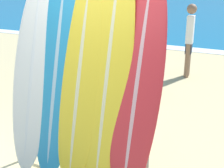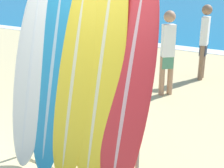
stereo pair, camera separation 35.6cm
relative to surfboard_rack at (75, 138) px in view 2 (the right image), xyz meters
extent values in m
cube|color=white|center=(0.02, 6.99, -0.45)|extent=(120.00, 0.60, 0.01)
cylinder|color=gray|center=(-0.79, 0.00, -0.03)|extent=(0.04, 0.04, 0.84)
cylinder|color=gray|center=(0.79, 0.00, -0.03)|extent=(0.04, 0.04, 0.84)
cylinder|color=gray|center=(0.00, 0.00, 0.36)|extent=(1.61, 0.04, 0.04)
cylinder|color=gray|center=(0.00, 0.00, -0.33)|extent=(1.61, 0.04, 0.04)
ellipsoid|color=silver|center=(-0.63, 0.04, 0.66)|extent=(0.55, 0.66, 2.22)
ellipsoid|color=silver|center=(-0.63, 0.04, 0.66)|extent=(0.10, 0.65, 2.14)
ellipsoid|color=teal|center=(-0.31, 0.05, 0.69)|extent=(0.56, 0.66, 2.29)
ellipsoid|color=#98BACC|center=(-0.31, 0.05, 0.69)|extent=(0.10, 0.64, 2.20)
ellipsoid|color=yellow|center=(0.00, 0.04, 0.65)|extent=(0.53, 0.66, 2.21)
ellipsoid|color=beige|center=(0.00, 0.04, 0.65)|extent=(0.09, 0.64, 2.12)
ellipsoid|color=yellow|center=(0.31, 0.08, 0.78)|extent=(0.50, 0.71, 2.47)
ellipsoid|color=beige|center=(0.31, 0.08, 0.78)|extent=(0.09, 0.69, 2.37)
ellipsoid|color=red|center=(0.63, 0.07, 0.69)|extent=(0.50, 0.75, 2.29)
ellipsoid|color=#D19A9C|center=(0.63, 0.07, 0.69)|extent=(0.09, 0.73, 2.21)
cylinder|color=#A87A5B|center=(-0.02, 2.97, -0.08)|extent=(0.11, 0.11, 0.76)
cylinder|color=#A87A5B|center=(-0.15, 2.86, -0.08)|extent=(0.11, 0.11, 0.76)
cube|color=#478466|center=(-0.08, 2.92, 0.19)|extent=(0.25, 0.24, 0.23)
cube|color=white|center=(-0.08, 2.92, 0.60)|extent=(0.27, 0.26, 0.59)
sphere|color=#A87A5B|center=(-0.08, 2.92, 1.03)|extent=(0.21, 0.21, 0.21)
cylinder|color=#A87A5B|center=(-1.32, 2.86, -0.04)|extent=(0.11, 0.11, 0.82)
cylinder|color=#A87A5B|center=(-1.15, 2.82, -0.04)|extent=(0.11, 0.11, 0.82)
cube|color=#CC4C3D|center=(-1.24, 2.84, 0.25)|extent=(0.26, 0.19, 0.25)
cube|color=gold|center=(-1.24, 2.84, 0.69)|extent=(0.28, 0.22, 0.64)
sphere|color=#A87A5B|center=(-1.24, 2.84, 1.17)|extent=(0.23, 0.23, 0.23)
cylinder|color=#846047|center=(0.21, 4.32, -0.07)|extent=(0.11, 0.11, 0.76)
cylinder|color=#846047|center=(0.23, 4.16, -0.07)|extent=(0.11, 0.11, 0.76)
cube|color=#282D38|center=(0.22, 4.24, 0.20)|extent=(0.15, 0.23, 0.23)
cube|color=white|center=(0.22, 4.24, 0.61)|extent=(0.17, 0.25, 0.60)
sphere|color=#846047|center=(0.22, 4.24, 1.05)|extent=(0.22, 0.22, 0.22)
camera|label=1|loc=(1.66, -2.60, 1.73)|focal=50.00mm
camera|label=2|loc=(1.97, -2.43, 1.73)|focal=50.00mm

